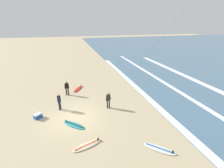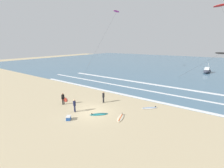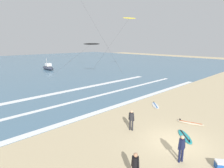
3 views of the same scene
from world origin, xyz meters
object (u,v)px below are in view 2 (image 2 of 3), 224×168
Objects in this scene: surfer_left_far at (103,96)px; surfboard_left_pile at (65,99)px; kite_black_mid_center at (221,53)px; surfer_background_far at (74,104)px; surfboard_foreground_flat at (121,118)px; surfer_left_near at (63,98)px; cooler_box at (69,118)px; offshore_boat at (207,71)px; kite_red_low_near at (221,6)px; surfboard_right_spare at (150,108)px; surfboard_near_water at (99,114)px; kite_magenta_high_left at (116,12)px.

surfer_left_far is 0.75× the size of surfboard_left_pile.
kite_black_mid_center is at bearing 59.42° from surfer_left_far.
surfer_background_far is at bearing -101.72° from surfer_left_far.
surfer_left_far is at bearing 150.04° from surfboard_foreground_flat.
surfer_left_near is 5.46m from surfer_left_far.
offshore_boat is at bearing 76.98° from cooler_box.
cooler_box is at bearing -110.59° from kite_red_low_near.
surfer_left_far is at bearing 42.48° from surfer_left_near.
surfer_left_far is 0.83× the size of surfboard_right_spare.
kite_black_mid_center is at bearing 52.79° from surfboard_left_pile.
surfer_left_near is 6.06m from surfboard_near_water.
surfboard_left_pile is at bearing 172.98° from surfboard_near_water.
cooler_box is (4.11, -2.51, -0.74)m from surfer_left_near.
kite_black_mid_center reaches higher than surfboard_right_spare.
kite_red_low_near is at bearing 127.50° from kite_black_mid_center.
surfer_background_far is at bearing -64.91° from kite_magenta_high_left.
surfer_background_far is 9.42m from surfboard_right_spare.
surfboard_left_pile is 0.14× the size of kite_red_low_near.
surfboard_right_spare is at bearing 28.76° from surfer_left_near.
surfboard_near_water is at bearing -113.22° from kite_black_mid_center.
surfer_left_near reaches higher than surfboard_foreground_flat.
kite_magenta_high_left is at bearing 120.52° from surfboard_near_water.
kite_magenta_high_left is at bearing 120.52° from surfer_left_far.
surfboard_right_spare is at bearing 51.54° from surfboard_near_water.
kite_magenta_high_left is at bearing 108.71° from surfboard_left_pile.
surfboard_left_pile is 0.12× the size of kite_magenta_high_left.
surfer_background_far is 0.73× the size of surfboard_foreground_flat.
offshore_boat is at bearing 23.03° from kite_magenta_high_left.
surfer_left_near is 0.17× the size of kite_black_mid_center.
surfboard_near_water is 0.36× the size of offshore_boat.
kite_magenta_high_left reaches higher than surfboard_left_pile.
cooler_box is at bearing -34.83° from surfboard_left_pile.
kite_magenta_high_left is at bearing 115.09° from surfer_background_far.
kite_magenta_high_left is (-14.51, 24.60, 15.90)m from surfer_left_far.
surfboard_left_pile is at bearing -127.21° from kite_black_mid_center.
cooler_box is at bearing -60.68° from surfer_background_far.
surfer_left_near is 40.86m from offshore_boat.
kite_red_low_near reaches higher than surfboard_right_spare.
surfboard_foreground_flat is 0.23× the size of kite_black_mid_center.
surfboard_foreground_flat is at bearing 39.40° from cooler_box.
offshore_boat reaches higher than surfer_left_far.
kite_black_mid_center is at bearing 56.33° from surfer_left_near.
surfer_left_near is 8.63m from surfboard_foreground_flat.
surfboard_left_pile is 29.89m from kite_black_mid_center.
surfboard_right_spare is 4.70m from surfboard_foreground_flat.
surfer_left_far is 32.69m from kite_magenta_high_left.
surfboard_left_pile is at bearing -159.51° from surfboard_right_spare.
surfer_left_near is at bearing -176.46° from surfboard_near_water.
surfer_left_near is 0.83× the size of surfboard_right_spare.
offshore_boat is (10.49, 39.26, -0.40)m from surfer_background_far.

